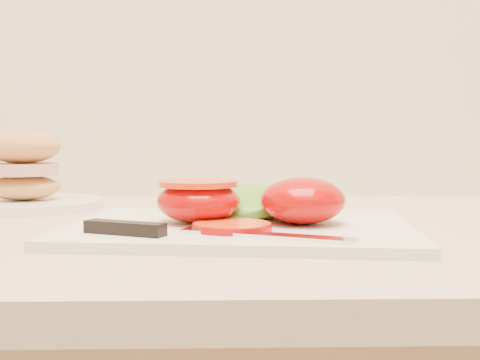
{
  "coord_description": "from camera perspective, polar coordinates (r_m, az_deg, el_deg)",
  "views": [
    {
      "loc": [
        -0.36,
        0.99,
        1.03
      ],
      "look_at": [
        -0.35,
        1.62,
        0.99
      ],
      "focal_mm": 45.0,
      "sensor_mm": 36.0,
      "label": 1
    }
  ],
  "objects": [
    {
      "name": "cutting_board",
      "position": [
        0.63,
        0.02,
        -4.62
      ],
      "size": [
        0.38,
        0.29,
        0.01
      ],
      "primitive_type": "cube",
      "rotation": [
        0.0,
        0.0,
        -0.13
      ],
      "color": "silver",
      "rests_on": "counter"
    },
    {
      "name": "knife",
      "position": [
        0.55,
        -5.77,
        -4.82
      ],
      "size": [
        0.25,
        0.09,
        0.01
      ],
      "rotation": [
        0.0,
        0.0,
        -0.43
      ],
      "color": "silver",
      "rests_on": "cutting_board"
    },
    {
      "name": "tomato_slice_0",
      "position": [
        0.58,
        -0.76,
        -4.42
      ],
      "size": [
        0.08,
        0.08,
        0.01
      ],
      "primitive_type": "cylinder",
      "color": "#FA5120",
      "rests_on": "cutting_board"
    },
    {
      "name": "lettuce_leaf_1",
      "position": [
        0.7,
        3.04,
        -2.35
      ],
      "size": [
        0.13,
        0.13,
        0.02
      ],
      "primitive_type": "ellipsoid",
      "rotation": [
        0.0,
        0.0,
        0.68
      ],
      "color": "#5EAC2D",
      "rests_on": "cutting_board"
    },
    {
      "name": "tomato_half_dome",
      "position": [
        0.63,
        5.97,
        -1.95
      ],
      "size": [
        0.09,
        0.09,
        0.05
      ],
      "primitive_type": "ellipsoid",
      "color": "#B30700",
      "rests_on": "cutting_board"
    },
    {
      "name": "lettuce_leaf_0",
      "position": [
        0.7,
        -0.57,
        -2.08
      ],
      "size": [
        0.19,
        0.18,
        0.03
      ],
      "primitive_type": "ellipsoid",
      "rotation": [
        0.0,
        0.0,
        -0.6
      ],
      "color": "#5EAC2D",
      "rests_on": "cutting_board"
    },
    {
      "name": "tomato_half_cut",
      "position": [
        0.63,
        -3.94,
        -1.88
      ],
      "size": [
        0.09,
        0.09,
        0.04
      ],
      "color": "#B30700",
      "rests_on": "cutting_board"
    },
    {
      "name": "sandwich_plate",
      "position": [
        0.9,
        -19.86,
        -0.08
      ],
      "size": [
        0.22,
        0.22,
        0.11
      ],
      "rotation": [
        0.0,
        0.0,
        0.1
      ],
      "color": "white",
      "rests_on": "counter"
    }
  ]
}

